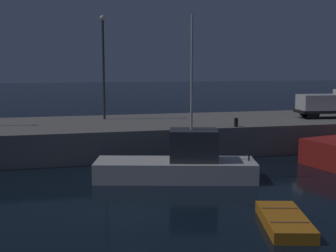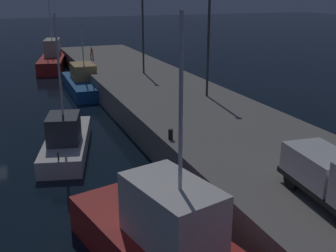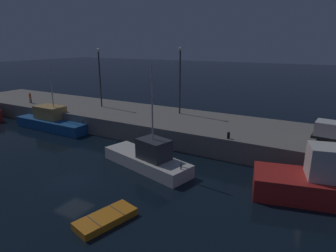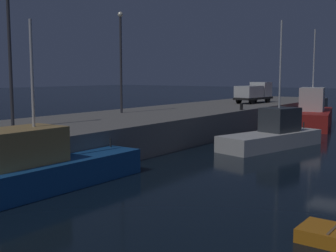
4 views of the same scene
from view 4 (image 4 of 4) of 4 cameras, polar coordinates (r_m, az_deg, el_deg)
The scene contains 10 objects.
ground_plane at distance 28.08m, azimuth 20.76°, elevation -4.83°, with size 320.00×320.00×0.00m, color black.
pier_quay at distance 35.13m, azimuth -4.42°, elevation -0.35°, with size 72.55×10.32×2.21m.
fishing_trawler_red at distance 48.07m, azimuth 18.37°, elevation 1.50°, with size 12.16×6.27×10.13m.
fishing_boat_blue at distance 21.60m, azimuth -17.49°, elevation -5.36°, with size 11.35×3.76×7.97m.
fishing_boat_white at distance 33.41m, azimuth 13.66°, elevation -1.11°, with size 9.66×4.97×9.43m.
lamp_post_west at distance 27.89m, azimuth -20.10°, elevation 9.53°, with size 0.44×0.44×8.17m.
lamp_post_east at distance 37.06m, azimuth -6.22°, elevation 9.29°, with size 0.44×0.44×8.43m.
utility_truck at distance 50.95m, azimuth 11.24°, elevation 4.38°, with size 5.75×2.55×2.38m.
bollard_west at distance 40.65m, azimuth 9.63°, elevation 2.55°, with size 0.28×0.28×0.63m, color black.
bollard_central at distance 58.32m, azimuth 17.59°, elevation 3.47°, with size 0.28×0.28×0.46m, color black.
Camera 4 is at (-26.67, -6.92, 5.39)m, focal length 46.36 mm.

